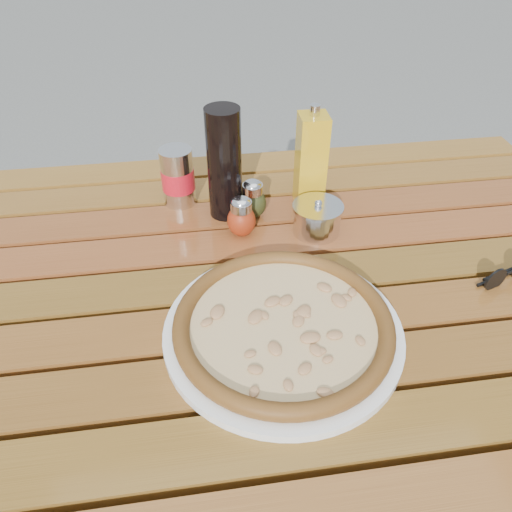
{
  "coord_description": "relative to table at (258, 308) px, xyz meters",
  "views": [
    {
      "loc": [
        -0.09,
        -0.64,
        1.32
      ],
      "look_at": [
        0.0,
        0.02,
        0.78
      ],
      "focal_mm": 35.0,
      "sensor_mm": 36.0,
      "label": 1
    }
  ],
  "objects": [
    {
      "name": "parmesan_tin",
      "position": [
        0.13,
        0.12,
        0.11
      ],
      "size": [
        0.12,
        0.12,
        0.07
      ],
      "rotation": [
        0.0,
        0.0,
        -0.32
      ],
      "color": "silver",
      "rests_on": "table"
    },
    {
      "name": "soda_can",
      "position": [
        -0.13,
        0.26,
        0.13
      ],
      "size": [
        0.07,
        0.07,
        0.12
      ],
      "rotation": [
        0.0,
        0.0,
        0.04
      ],
      "color": "silver",
      "rests_on": "table"
    },
    {
      "name": "sunglasses",
      "position": [
        0.42,
        -0.07,
        0.09
      ],
      "size": [
        0.11,
        0.05,
        0.04
      ],
      "rotation": [
        0.0,
        0.0,
        0.3
      ],
      "color": "black",
      "rests_on": "table"
    },
    {
      "name": "pizza",
      "position": [
        0.02,
        -0.14,
        0.1
      ],
      "size": [
        0.42,
        0.42,
        0.03
      ],
      "rotation": [
        0.0,
        0.0,
        -0.33
      ],
      "color": "#F6E5B0",
      "rests_on": "plate"
    },
    {
      "name": "dark_bottle",
      "position": [
        -0.03,
        0.2,
        0.19
      ],
      "size": [
        0.08,
        0.08,
        0.22
      ],
      "primitive_type": "cylinder",
      "rotation": [
        0.0,
        0.0,
        0.26
      ],
      "color": "black",
      "rests_on": "table"
    },
    {
      "name": "pepper_shaker",
      "position": [
        -0.01,
        0.13,
        0.11
      ],
      "size": [
        0.07,
        0.07,
        0.08
      ],
      "rotation": [
        0.0,
        0.0,
        -0.3
      ],
      "color": "#A32F12",
      "rests_on": "table"
    },
    {
      "name": "plate",
      "position": [
        0.02,
        -0.14,
        0.08
      ],
      "size": [
        0.43,
        0.43,
        0.01
      ],
      "primitive_type": "cylinder",
      "rotation": [
        0.0,
        0.0,
        -0.21
      ],
      "color": "white",
      "rests_on": "table"
    },
    {
      "name": "olive_oil_cruet",
      "position": [
        0.14,
        0.22,
        0.17
      ],
      "size": [
        0.06,
        0.06,
        0.21
      ],
      "rotation": [
        0.0,
        0.0,
        -0.01
      ],
      "color": "gold",
      "rests_on": "table"
    },
    {
      "name": "ground",
      "position": [
        0.0,
        0.0,
        -0.67
      ],
      "size": [
        60.0,
        60.0,
        0.0
      ],
      "primitive_type": "plane",
      "color": "#60605C",
      "rests_on": "ground"
    },
    {
      "name": "table",
      "position": [
        0.0,
        0.0,
        0.0
      ],
      "size": [
        1.4,
        0.9,
        0.75
      ],
      "color": "#391C0D",
      "rests_on": "ground"
    },
    {
      "name": "oregano_shaker",
      "position": [
        0.02,
        0.18,
        0.11
      ],
      "size": [
        0.06,
        0.06,
        0.08
      ],
      "rotation": [
        0.0,
        0.0,
        -0.14
      ],
      "color": "#363A17",
      "rests_on": "table"
    }
  ]
}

